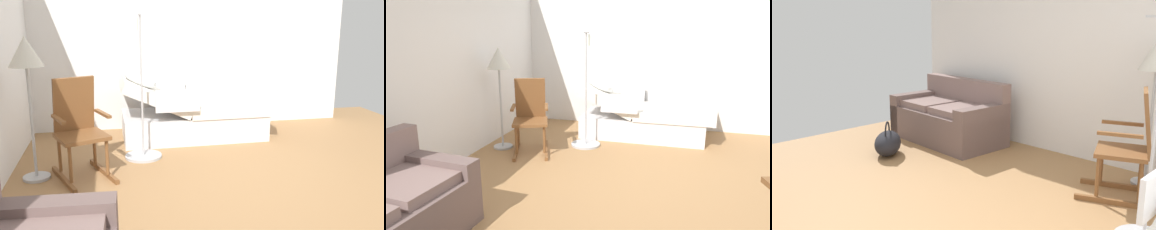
% 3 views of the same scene
% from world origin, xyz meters
% --- Properties ---
extents(ground_plane, '(6.69, 6.69, 0.00)m').
position_xyz_m(ground_plane, '(0.00, 0.00, 0.00)').
color(ground_plane, '#9E7247').
extents(back_wall, '(5.55, 0.10, 2.70)m').
position_xyz_m(back_wall, '(0.00, 2.36, 1.35)').
color(back_wall, white).
rests_on(back_wall, ground).
extents(side_wall, '(0.10, 4.83, 2.70)m').
position_xyz_m(side_wall, '(2.73, 0.00, 1.35)').
color(side_wall, white).
rests_on(side_wall, ground).
extents(hospital_bed, '(1.05, 2.10, 0.99)m').
position_xyz_m(hospital_bed, '(2.05, 0.10, 0.30)').
color(hospital_bed, silver).
rests_on(hospital_bed, ground).
extents(rocking_chair, '(0.88, 0.72, 1.05)m').
position_xyz_m(rocking_chair, '(0.88, 1.56, 0.50)').
color(rocking_chair, brown).
rests_on(rocking_chair, ground).
extents(floor_lamp, '(0.34, 0.34, 1.48)m').
position_xyz_m(floor_lamp, '(0.87, 2.02, 1.23)').
color(floor_lamp, '#B2B5BA').
rests_on(floor_lamp, ground).
extents(iv_pole, '(0.44, 0.44, 1.69)m').
position_xyz_m(iv_pole, '(1.33, 0.86, 0.25)').
color(iv_pole, '#B2B5BA').
rests_on(iv_pole, ground).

